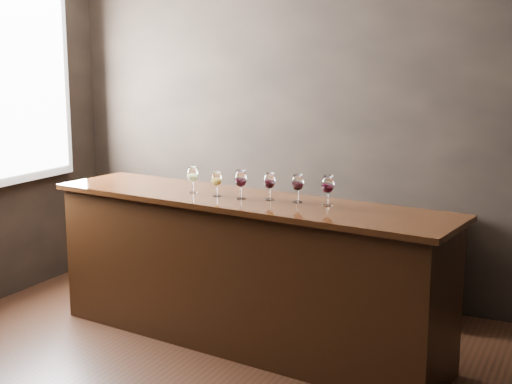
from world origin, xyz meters
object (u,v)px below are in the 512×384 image
at_px(glass_red_d, 328,185).
at_px(glass_white, 193,175).
at_px(glass_amber, 217,179).
at_px(bar_counter, 244,274).
at_px(glass_red_c, 298,183).
at_px(back_bar_shelf, 309,253).
at_px(glass_red_b, 270,181).
at_px(glass_red_a, 241,179).

bearing_deg(glass_red_d, glass_white, -179.56).
bearing_deg(glass_amber, glass_red_d, 2.98).
bearing_deg(bar_counter, glass_amber, -168.32).
relative_size(bar_counter, glass_white, 15.21).
bearing_deg(glass_amber, glass_white, 171.00).
xyz_separation_m(glass_amber, glass_red_c, (0.58, 0.05, 0.01)).
distance_m(bar_counter, back_bar_shelf, 1.02).
relative_size(back_bar_shelf, glass_red_b, 12.27).
distance_m(glass_amber, glass_red_c, 0.59).
distance_m(bar_counter, glass_red_c, 0.77).
relative_size(glass_amber, glass_red_c, 0.92).
height_order(back_bar_shelf, glass_red_c, glass_red_c).
bearing_deg(glass_red_a, bar_counter, 58.41).
relative_size(glass_red_a, glass_red_b, 1.05).
relative_size(glass_red_b, glass_red_c, 0.99).
bearing_deg(back_bar_shelf, glass_red_a, -95.15).
height_order(bar_counter, glass_red_a, glass_red_a).
height_order(back_bar_shelf, glass_red_b, glass_red_b).
bearing_deg(glass_red_a, glass_white, 174.14).
height_order(bar_counter, glass_white, glass_white).
height_order(glass_white, glass_red_d, glass_red_d).
height_order(glass_red_a, glass_red_c, glass_red_a).
distance_m(glass_white, glass_red_c, 0.80).
bearing_deg(glass_red_c, back_bar_shelf, 107.18).
bearing_deg(glass_red_b, glass_white, -179.33).
distance_m(glass_red_a, glass_red_b, 0.20).
height_order(bar_counter, glass_amber, glass_amber).
distance_m(glass_white, glass_red_b, 0.60).
bearing_deg(glass_red_a, back_bar_shelf, 84.85).
bearing_deg(back_bar_shelf, glass_amber, -105.47).
xyz_separation_m(back_bar_shelf, glass_amber, (-0.28, -1.02, 0.75)).
bearing_deg(glass_amber, bar_counter, 4.42).
bearing_deg(bar_counter, back_bar_shelf, 92.81).
height_order(glass_amber, glass_red_d, glass_red_d).
height_order(glass_white, glass_red_b, glass_white).
height_order(bar_counter, back_bar_shelf, bar_counter).
distance_m(bar_counter, glass_red_d, 0.90).
distance_m(back_bar_shelf, glass_red_d, 1.35).
distance_m(bar_counter, glass_red_b, 0.69).
bearing_deg(glass_white, glass_red_a, -5.86).
xyz_separation_m(bar_counter, glass_amber, (-0.20, -0.02, 0.66)).
distance_m(back_bar_shelf, glass_red_c, 1.27).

